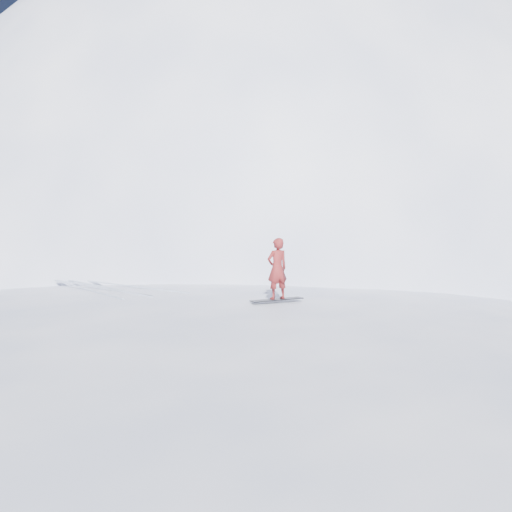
{
  "coord_description": "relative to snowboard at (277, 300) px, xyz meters",
  "views": [
    {
      "loc": [
        -3.86,
        -9.4,
        4.16
      ],
      "look_at": [
        3.04,
        1.11,
        3.5
      ],
      "focal_mm": 32.0,
      "sensor_mm": 36.0,
      "label": 1
    }
  ],
  "objects": [
    {
      "name": "near_ridge",
      "position": [
        -2.04,
        2.89,
        -2.41
      ],
      "size": [
        36.0,
        28.0,
        4.8
      ],
      "primitive_type": "ellipsoid",
      "color": "white",
      "rests_on": "ground"
    },
    {
      "name": "snowboard",
      "position": [
        0.0,
        0.0,
        0.0
      ],
      "size": [
        1.5,
        0.39,
        0.02
      ],
      "primitive_type": "cube",
      "rotation": [
        0.0,
        0.0,
        -0.08
      ],
      "color": "black",
      "rests_on": "near_ridge"
    },
    {
      "name": "board_tracks",
      "position": [
        -3.03,
        5.3,
        0.01
      ],
      "size": [
        2.68,
        5.97,
        0.04
      ],
      "color": "silver",
      "rests_on": "ground"
    },
    {
      "name": "ground",
      "position": [
        -3.04,
        -0.11,
        -2.41
      ],
      "size": [
        400.0,
        400.0,
        0.0
      ],
      "primitive_type": "plane",
      "color": "white",
      "rests_on": "ground"
    },
    {
      "name": "peak_shoulder",
      "position": [
        6.96,
        19.89,
        -2.41
      ],
      "size": [
        28.0,
        24.0,
        18.0
      ],
      "primitive_type": "ellipsoid",
      "color": "white",
      "rests_on": "ground"
    },
    {
      "name": "wind_bumps",
      "position": [
        -3.6,
        2.0,
        -2.41
      ],
      "size": [
        16.0,
        14.4,
        1.0
      ],
      "color": "white",
      "rests_on": "ground"
    },
    {
      "name": "snowboarder",
      "position": [
        0.0,
        0.0,
        0.8
      ],
      "size": [
        0.61,
        0.42,
        1.58
      ],
      "primitive_type": "imported",
      "rotation": [
        0.0,
        0.0,
        3.06
      ],
      "color": "maroon",
      "rests_on": "snowboard"
    },
    {
      "name": "summit_peak",
      "position": [
        18.96,
        25.89,
        -2.41
      ],
      "size": [
        60.0,
        56.0,
        56.0
      ],
      "primitive_type": "ellipsoid",
      "color": "white",
      "rests_on": "ground"
    }
  ]
}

